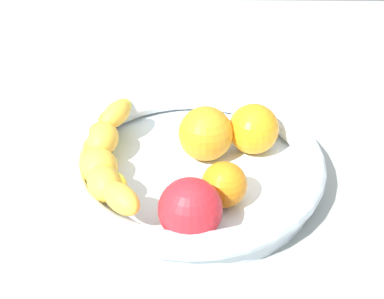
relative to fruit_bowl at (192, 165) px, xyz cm
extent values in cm
cube|color=#98A09A|center=(0.00, 0.00, -3.98)|extent=(120.00, 120.00, 3.00)
cylinder|color=silver|center=(0.00, 0.00, -1.58)|extent=(29.33, 29.33, 1.80)
torus|color=silver|center=(0.00, 0.00, 0.82)|extent=(31.43, 31.43, 3.01)
ellipsoid|color=yellow|center=(-9.53, 5.83, 3.48)|extent=(4.63, 5.83, 2.81)
ellipsoid|color=yellow|center=(-10.67, 1.71, 2.48)|extent=(4.19, 5.55, 3.56)
ellipsoid|color=yellow|center=(-10.60, -2.56, 1.48)|extent=(5.07, 5.75, 4.32)
ellipsoid|color=yellow|center=(-9.34, -6.63, 2.48)|extent=(5.42, 6.17, 3.56)
ellipsoid|color=yellow|center=(-6.99, -10.19, 3.48)|extent=(5.51, 5.71, 2.81)
ellipsoid|color=yellow|center=(-9.51, 9.40, 2.11)|extent=(3.83, 4.17, 2.21)
ellipsoid|color=yellow|center=(-10.80, 6.98, 1.75)|extent=(3.73, 4.25, 2.61)
ellipsoid|color=yellow|center=(-11.52, 4.32, 1.38)|extent=(3.50, 3.95, 3.00)
ellipsoid|color=yellow|center=(-11.62, 1.58, 1.02)|extent=(3.66, 3.79, 3.40)
ellipsoid|color=yellow|center=(-11.10, -1.12, 1.38)|extent=(3.92, 4.27, 3.00)
ellipsoid|color=yellow|center=(-9.99, -3.63, 1.75)|extent=(4.04, 4.37, 2.61)
ellipsoid|color=yellow|center=(-8.35, -5.83, 2.11)|extent=(4.03, 4.09, 2.21)
sphere|color=orange|center=(7.50, 4.28, 2.45)|extent=(6.26, 6.26, 6.26)
sphere|color=orange|center=(1.59, 2.84, 2.65)|extent=(6.66, 6.66, 6.66)
sphere|color=orange|center=(3.60, -5.84, 1.87)|extent=(5.11, 5.11, 5.11)
sphere|color=red|center=(-0.21, -10.79, 2.63)|extent=(6.63, 6.63, 6.63)
camera|label=1|loc=(0.92, -53.13, 40.76)|focal=52.47mm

